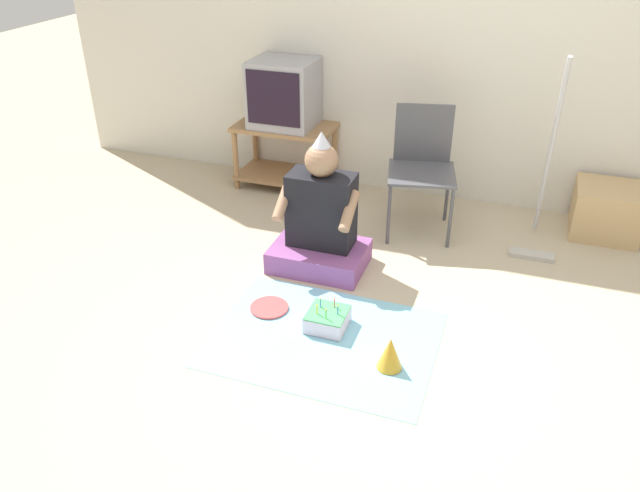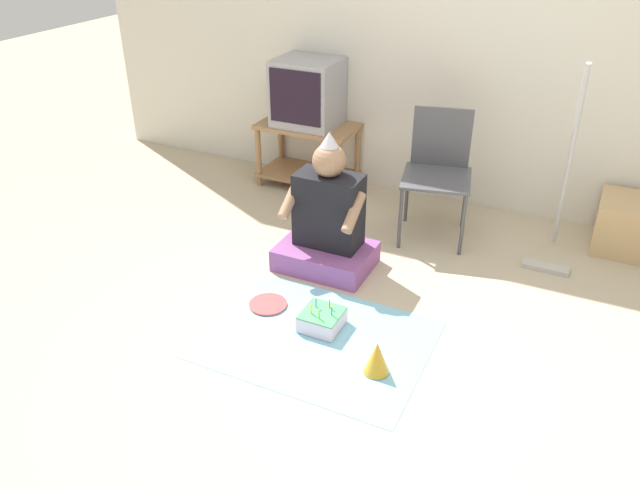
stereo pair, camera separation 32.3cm
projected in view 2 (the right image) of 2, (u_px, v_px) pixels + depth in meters
name	position (u px, v px, depth m)	size (l,w,h in m)	color
ground_plane	(386.00, 353.00, 3.16)	(16.00, 16.00, 0.00)	tan
wall_back	(500.00, 25.00, 4.05)	(6.40, 0.06, 2.55)	beige
tv_stand	(308.00, 149.00, 4.83)	(0.75, 0.43, 0.49)	#997047
tv	(308.00, 92.00, 4.61)	(0.46, 0.41, 0.49)	#99999E
folding_chair	(438.00, 165.00, 4.05)	(0.51, 0.51, 0.83)	#4C4C51
cardboard_box_stack	(631.00, 226.00, 4.00)	(0.43, 0.42, 0.34)	tan
dust_mop	(559.00, 208.00, 3.75)	(0.28, 0.42, 1.27)	#B2ADA3
person_seated	(327.00, 223.00, 3.77)	(0.57, 0.41, 0.86)	#8C4C8C
party_cloth	(316.00, 339.00, 3.26)	(1.16, 0.87, 0.01)	#7FC6E0
birthday_cake	(322.00, 319.00, 3.32)	(0.21, 0.21, 0.15)	silver
party_hat_blue	(377.00, 357.00, 2.99)	(0.13, 0.13, 0.17)	gold
paper_plate	(268.00, 304.00, 3.51)	(0.22, 0.22, 0.01)	#D84C4C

